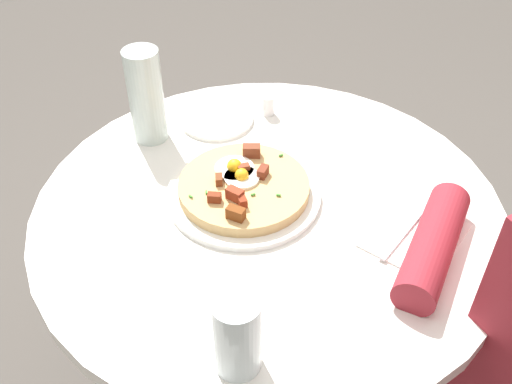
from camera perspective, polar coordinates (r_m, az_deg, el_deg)
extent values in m
cylinder|color=silver|center=(1.10, 1.18, -1.73)|extent=(0.87, 0.87, 0.03)
cylinder|color=#333338|center=(1.37, 0.97, -12.79)|extent=(0.10, 0.10, 0.69)
cylinder|color=maroon|center=(1.02, 16.82, -4.94)|extent=(0.25, 0.20, 0.07)
cylinder|color=white|center=(1.11, -1.18, -0.19)|extent=(0.29, 0.29, 0.01)
cylinder|color=tan|center=(1.09, -1.19, 0.48)|extent=(0.25, 0.25, 0.02)
cylinder|color=white|center=(1.12, -2.10, 2.29)|extent=(0.08, 0.08, 0.01)
sphere|color=yellow|center=(1.11, -2.11, 2.53)|extent=(0.03, 0.03, 0.03)
cylinder|color=white|center=(1.09, -1.40, 1.40)|extent=(0.07, 0.07, 0.01)
sphere|color=yellow|center=(1.09, -1.40, 1.64)|extent=(0.03, 0.03, 0.03)
cube|color=brown|center=(1.01, -1.98, -2.07)|extent=(0.03, 0.04, 0.02)
cube|color=brown|center=(1.11, -1.22, 2.30)|extent=(0.02, 0.02, 0.02)
cube|color=brown|center=(1.14, -0.44, 4.00)|extent=(0.04, 0.03, 0.02)
cube|color=maroon|center=(1.05, -4.06, -0.54)|extent=(0.03, 0.02, 0.02)
cube|color=maroon|center=(1.10, 0.67, 1.97)|extent=(0.03, 0.03, 0.02)
cube|color=maroon|center=(1.04, -1.37, -0.88)|extent=(0.02, 0.03, 0.02)
cube|color=brown|center=(1.08, -3.61, 1.22)|extent=(0.02, 0.03, 0.02)
cube|color=maroon|center=(1.05, -2.06, -0.22)|extent=(0.03, 0.04, 0.02)
cube|color=#387F2D|center=(1.06, 2.20, -0.30)|extent=(0.01, 0.01, 0.00)
cube|color=#387F2D|center=(1.06, -6.36, -0.43)|extent=(0.01, 0.01, 0.00)
cube|color=#387F2D|center=(1.06, -0.29, -0.23)|extent=(0.01, 0.00, 0.00)
cube|color=#387F2D|center=(1.10, -1.70, 1.52)|extent=(0.01, 0.00, 0.00)
cube|color=#387F2D|center=(1.15, 2.43, 3.58)|extent=(0.01, 0.00, 0.00)
cube|color=#387F2D|center=(1.07, -4.85, -0.01)|extent=(0.01, 0.01, 0.00)
cylinder|color=white|center=(1.31, -3.85, 7.10)|extent=(0.16, 0.16, 0.01)
cube|color=white|center=(1.07, 15.19, -4.09)|extent=(0.21, 0.20, 0.00)
cube|color=silver|center=(1.07, 14.38, -3.52)|extent=(0.17, 0.08, 0.00)
cube|color=silver|center=(1.06, 16.09, -4.32)|extent=(0.17, 0.08, 0.00)
cylinder|color=silver|center=(0.82, -1.85, -13.65)|extent=(0.07, 0.07, 0.14)
cylinder|color=silver|center=(1.22, -10.63, 9.14)|extent=(0.07, 0.07, 0.20)
cylinder|color=white|center=(1.32, 1.20, 8.42)|extent=(0.03, 0.03, 0.05)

